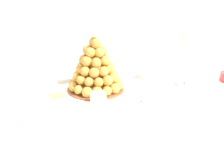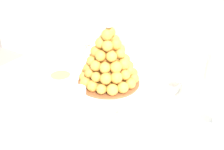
{
  "view_description": "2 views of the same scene",
  "coord_description": "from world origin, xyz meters",
  "views": [
    {
      "loc": [
        -0.37,
        -0.89,
        1.14
      ],
      "look_at": [
        -0.14,
        0.06,
        0.83
      ],
      "focal_mm": 39.11,
      "sensor_mm": 36.0,
      "label": 1
    },
    {
      "loc": [
        0.36,
        -0.73,
        1.34
      ],
      "look_at": [
        -0.11,
        -0.03,
        0.88
      ],
      "focal_mm": 46.6,
      "sensor_mm": 36.0,
      "label": 2
    }
  ],
  "objects": [
    {
      "name": "buffet_table",
      "position": [
        0.0,
        0.0,
        0.63
      ],
      "size": [
        1.4,
        0.91,
        0.74
      ],
      "color": "brown",
      "rests_on": "ground_plane"
    },
    {
      "name": "serving_tray",
      "position": [
        -0.22,
        0.04,
        0.75
      ],
      "size": [
        0.53,
        0.38,
        0.02
      ],
      "color": "white",
      "rests_on": "buffet_table"
    },
    {
      "name": "croquembouche",
      "position": [
        -0.21,
        0.09,
        0.85
      ],
      "size": [
        0.25,
        0.25,
        0.27
      ],
      "color": "brown",
      "rests_on": "serving_tray"
    },
    {
      "name": "dessert_cup_left",
      "position": [
        -0.42,
        -0.07,
        0.77
      ],
      "size": [
        0.05,
        0.05,
        0.05
      ],
      "color": "silver",
      "rests_on": "serving_tray"
    },
    {
      "name": "dessert_cup_mid_left",
      "position": [
        -0.23,
        -0.08,
        0.78
      ],
      "size": [
        0.06,
        0.06,
        0.05
      ],
      "color": "silver",
      "rests_on": "serving_tray"
    },
    {
      "name": "dessert_cup_centre",
      "position": [
        -0.02,
        -0.07,
        0.77
      ],
      "size": [
        0.06,
        0.06,
        0.05
      ],
      "color": "silver",
      "rests_on": "serving_tray"
    },
    {
      "name": "creme_brulee_ramekin",
      "position": [
        -0.38,
        0.0,
        0.77
      ],
      "size": [
        0.09,
        0.09,
        0.03
      ],
      "color": "white",
      "rests_on": "serving_tray"
    },
    {
      "name": "macaron_goblet",
      "position": [
        0.22,
        0.08,
        0.9
      ],
      "size": [
        0.12,
        0.12,
        0.26
      ],
      "color": "white",
      "rests_on": "buffet_table"
    },
    {
      "name": "wine_glass",
      "position": [
        -0.38,
        0.17,
        0.86
      ],
      "size": [
        0.07,
        0.07,
        0.16
      ],
      "color": "silver",
      "rests_on": "buffet_table"
    }
  ]
}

